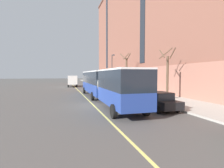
{
  "coord_description": "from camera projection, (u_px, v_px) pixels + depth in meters",
  "views": [
    {
      "loc": [
        -3.09,
        -17.11,
        3.07
      ],
      "look_at": [
        3.35,
        5.49,
        1.8
      ],
      "focal_mm": 28.0,
      "sensor_mm": 36.0,
      "label": 1
    }
  ],
  "objects": [
    {
      "name": "street_tree_far_uptown",
      "position": [
        126.0,
        71.0,
        33.48
      ],
      "size": [
        1.83,
        1.79,
        7.07
      ],
      "color": "brown",
      "rests_on": "sidewalk"
    },
    {
      "name": "parked_car_black_2",
      "position": [
        125.0,
        92.0,
        23.43
      ],
      "size": [
        1.98,
        4.75,
        1.56
      ],
      "color": "black",
      "rests_on": "ground"
    },
    {
      "name": "street_tree_mid_block",
      "position": [
        167.0,
        74.0,
        20.49
      ],
      "size": [
        1.87,
        1.73,
        6.17
      ],
      "color": "brown",
      "rests_on": "sidewalk"
    },
    {
      "name": "lane_centerline",
      "position": [
        89.0,
        101.0,
        20.29
      ],
      "size": [
        0.16,
        140.0,
        0.01
      ],
      "primitive_type": "cube",
      "color": "#E0D66B",
      "rests_on": "ground"
    },
    {
      "name": "parked_car_silver_0",
      "position": [
        106.0,
        86.0,
        33.96
      ],
      "size": [
        1.97,
        4.43,
        1.56
      ],
      "color": "#B7B7BC",
      "rests_on": "ground"
    },
    {
      "name": "city_bus",
      "position": [
        103.0,
        83.0,
        20.76
      ],
      "size": [
        2.8,
        20.4,
        3.53
      ],
      "color": "navy",
      "rests_on": "ground"
    },
    {
      "name": "ground_plane",
      "position": [
        95.0,
        105.0,
        17.45
      ],
      "size": [
        260.0,
        260.0,
        0.0
      ],
      "primitive_type": "plane",
      "color": "#4C4947"
    },
    {
      "name": "street_lamp",
      "position": [
        112.0,
        68.0,
        36.22
      ],
      "size": [
        0.36,
        1.48,
        7.02
      ],
      "color": "#2D2D30",
      "rests_on": "sidewalk"
    },
    {
      "name": "box_truck",
      "position": [
        72.0,
        80.0,
        43.92
      ],
      "size": [
        2.54,
        6.58,
        2.8
      ],
      "color": "silver",
      "rests_on": "ground"
    },
    {
      "name": "sidewalk",
      "position": [
        159.0,
        97.0,
        22.81
      ],
      "size": [
        5.46,
        160.0,
        0.15
      ],
      "primitive_type": "cube",
      "color": "#ADA89E",
      "rests_on": "ground"
    },
    {
      "name": "parked_car_black_1",
      "position": [
        159.0,
        101.0,
        15.28
      ],
      "size": [
        2.04,
        4.7,
        1.56
      ],
      "color": "black",
      "rests_on": "ground"
    },
    {
      "name": "parked_car_red_5",
      "position": [
        93.0,
        83.0,
        49.67
      ],
      "size": [
        2.01,
        4.22,
        1.56
      ],
      "color": "#B21E19",
      "rests_on": "ground"
    },
    {
      "name": "parked_car_silver_7",
      "position": [
        98.0,
        84.0,
        42.08
      ],
      "size": [
        2.03,
        4.73,
        1.56
      ],
      "color": "#B7B7BC",
      "rests_on": "ground"
    }
  ]
}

